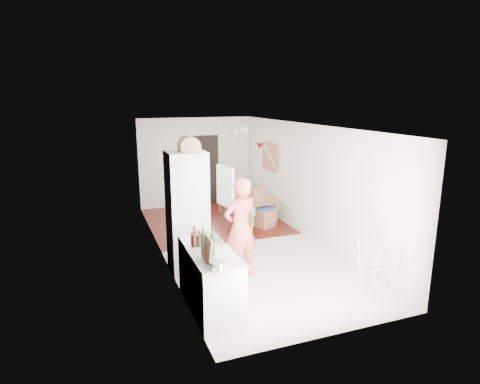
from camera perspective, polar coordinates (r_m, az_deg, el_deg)
room_shell at (r=8.16m, az=-0.11°, el=0.62°), size 3.20×7.00×2.50m
floor at (r=8.53m, az=-0.11°, el=-7.60°), size 3.20×7.00×0.01m
wood_floor_overlay at (r=10.18m, az=-3.76°, el=-4.06°), size 3.20×3.30×0.01m
sage_wall_panel at (r=5.72m, az=-8.06°, el=1.11°), size 0.02×3.00×1.30m
tile_splashback at (r=5.40m, az=-6.47°, el=-7.32°), size 0.02×1.90×0.50m
doorway_recess at (r=11.52m, az=-5.25°, el=3.05°), size 0.90×0.04×2.00m
base_cabinet at (r=5.76m, az=-3.45°, el=-13.71°), size 0.60×0.90×0.86m
worktop at (r=5.57m, az=-3.52°, el=-9.49°), size 0.62×0.92×0.06m
range_cooker at (r=6.41m, az=-5.47°, el=-10.74°), size 0.60×0.60×0.88m
cooker_top at (r=6.23m, az=-5.57°, el=-6.87°), size 0.60×0.60×0.04m
fridge_housing at (r=7.13m, az=-7.51°, el=-2.84°), size 0.66×0.66×2.15m
fridge_door at (r=6.89m, az=-2.12°, el=0.78°), size 0.14×0.56×0.70m
fridge_interior at (r=7.09m, az=-5.19°, el=1.08°), size 0.02×0.52×0.66m
pinboard at (r=10.44m, az=4.39°, el=5.05°), size 0.03×0.90×0.70m
pinboard_frame at (r=10.43m, az=4.31°, el=5.05°), size 0.00×0.94×0.74m
wall_sconce at (r=10.98m, az=2.78°, el=6.54°), size 0.18×0.18×0.16m
person at (r=6.81m, az=0.09°, el=-3.90°), size 0.83×0.63×2.06m
dining_table at (r=10.34m, az=1.16°, el=-2.36°), size 1.03×1.54×0.50m
dining_chair at (r=9.56m, az=3.46°, el=-2.35°), size 0.51×0.51×0.93m
stool at (r=9.27m, az=0.50°, el=-4.45°), size 0.33×0.33×0.43m
grey_drape at (r=9.15m, az=0.53°, el=-2.71°), size 0.43×0.43×0.18m
drying_rack at (r=6.83m, az=18.98°, el=-10.11°), size 0.43×0.39×0.83m
bread_bin at (r=6.82m, az=-7.31°, el=6.48°), size 0.40×0.39×0.19m
red_casserole at (r=6.05m, az=-5.81°, el=-6.53°), size 0.28×0.28×0.16m
steel_pan at (r=5.17m, az=-3.28°, el=-10.36°), size 0.24×0.24×0.11m
held_bottle at (r=6.70m, az=1.66°, el=-3.69°), size 0.05×0.05×0.25m
bottle_a at (r=5.54m, az=-3.95°, el=-7.57°), size 0.09×0.09×0.31m
bottle_b at (r=5.59m, az=-5.25°, el=-7.38°), size 0.08×0.08×0.31m
bottle_c at (r=5.57m, az=-3.98°, el=-8.05°), size 0.10×0.10×0.20m
pepper_mill_front at (r=5.89m, az=-5.64°, el=-6.87°), size 0.07×0.07×0.20m
pepper_mill_back at (r=5.95m, az=-6.38°, el=-6.46°), size 0.08×0.08×0.24m
chopping_boards at (r=5.34m, az=-4.70°, el=-8.19°), size 0.10×0.26×0.35m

